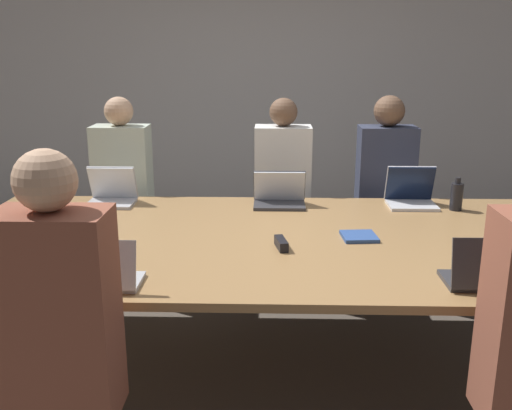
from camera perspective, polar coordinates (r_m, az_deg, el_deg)
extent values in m
plane|color=brown|center=(3.41, 0.89, -15.68)|extent=(24.00, 24.00, 0.00)
cube|color=#BCB7B2|center=(5.48, 1.32, 11.68)|extent=(12.00, 0.06, 2.80)
cube|color=#9E7547|center=(3.08, 0.95, -3.55)|extent=(3.46, 1.68, 0.04)
cylinder|color=#4C4C51|center=(4.15, -20.98, -5.23)|extent=(0.08, 0.08, 0.74)
cylinder|color=#4C4C51|center=(4.13, 23.21, -5.59)|extent=(0.08, 0.08, 0.74)
cube|color=silver|center=(3.78, 15.31, -0.03)|extent=(0.30, 0.24, 0.02)
cube|color=silver|center=(3.84, 15.13, 2.16)|extent=(0.31, 0.08, 0.23)
cube|color=#0F1933|center=(3.83, 15.16, 2.07)|extent=(0.30, 0.08, 0.23)
cube|color=#2D2D38|center=(4.39, 12.30, -5.40)|extent=(0.32, 0.24, 0.45)
cube|color=#33384C|center=(4.22, 12.77, 2.43)|extent=(0.40, 0.24, 0.78)
sphere|color=brown|center=(4.14, 13.19, 9.15)|extent=(0.22, 0.22, 0.22)
cylinder|color=black|center=(3.77, 19.41, 0.78)|extent=(0.08, 0.08, 0.17)
cylinder|color=black|center=(3.75, 19.55, 2.32)|extent=(0.03, 0.03, 0.04)
cube|color=#B7B7BC|center=(3.81, -14.33, 0.14)|extent=(0.30, 0.23, 0.02)
cube|color=#B7B7BC|center=(3.86, -14.11, 2.23)|extent=(0.31, 0.10, 0.23)
cube|color=silver|center=(3.85, -14.15, 2.14)|extent=(0.30, 0.09, 0.22)
cube|color=#2D2D38|center=(4.44, -12.67, -5.21)|extent=(0.32, 0.24, 0.45)
cube|color=beige|center=(4.26, -13.15, 2.54)|extent=(0.40, 0.24, 0.78)
sphere|color=tan|center=(4.18, -13.57, 9.11)|extent=(0.20, 0.20, 0.20)
cube|color=#333338|center=(2.68, 21.85, -7.07)|extent=(0.35, 0.21, 0.02)
cube|color=#333338|center=(2.55, 22.83, -5.46)|extent=(0.36, 0.05, 0.21)
cube|color=silver|center=(2.56, 22.74, -5.42)|extent=(0.35, 0.05, 0.21)
cube|color=#B7B7BC|center=(2.57, -15.29, -7.41)|extent=(0.35, 0.20, 0.02)
cube|color=#B7B7BC|center=(2.45, -16.03, -5.78)|extent=(0.36, 0.06, 0.20)
cube|color=black|center=(2.46, -15.95, -5.76)|extent=(0.35, 0.06, 0.20)
cube|color=brown|center=(2.19, -19.12, -10.44)|extent=(0.40, 0.24, 0.78)
sphere|color=tan|center=(2.03, -20.35, 2.32)|extent=(0.22, 0.22, 0.22)
cube|color=#333338|center=(3.65, 2.35, -0.03)|extent=(0.33, 0.21, 0.02)
cube|color=#333338|center=(3.70, 2.35, 1.98)|extent=(0.33, 0.08, 0.21)
cube|color=silver|center=(3.69, 2.36, 1.89)|extent=(0.33, 0.08, 0.20)
cube|color=#2D2D38|center=(4.31, 2.58, -5.46)|extent=(0.32, 0.24, 0.45)
cube|color=silver|center=(4.13, 2.68, 2.52)|extent=(0.40, 0.24, 0.78)
sphere|color=brown|center=(4.05, 2.77, 9.27)|extent=(0.20, 0.20, 0.20)
cube|color=black|center=(2.90, 2.54, -3.87)|extent=(0.07, 0.16, 0.05)
cube|color=#2D4C8C|center=(3.10, 10.27, -3.11)|extent=(0.19, 0.19, 0.02)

